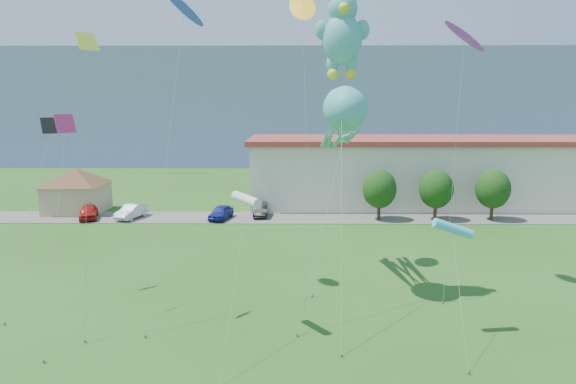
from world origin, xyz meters
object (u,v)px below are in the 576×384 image
Objects in this scene: pavilion at (76,186)px; octopus_kite at (344,120)px; teddy_bear_kite at (342,33)px; parked_car_blue at (221,212)px; parked_car_black at (260,210)px; warehouse at (495,170)px; parked_car_silver at (131,211)px; parked_car_red at (89,212)px.

octopus_kite is at bearing -41.29° from pavilion.
teddy_bear_kite is at bearing -103.34° from octopus_kite.
octopus_kite reaches higher than parked_car_blue.
pavilion is 2.09× the size of parked_car_black.
teddy_bear_kite is at bearing -124.95° from warehouse.
teddy_bear_kite is (20.43, -22.27, 15.59)m from parked_car_silver.
parked_car_silver is at bearing -169.31° from parked_car_blue.
octopus_kite reaches higher than parked_car_red.
parked_car_blue is 0.23× the size of teddy_bear_kite.
octopus_kite is at bearing 76.66° from teddy_bear_kite.
pavilion is 0.49× the size of teddy_bear_kite.
parked_car_red is at bearing -162.50° from parked_car_silver.
octopus_kite is (6.83, -22.36, 10.43)m from parked_car_black.
parked_car_red is 0.97× the size of parked_car_silver.
parked_car_blue is at bearing -161.52° from parked_car_black.
octopus_kite is (10.95, -20.76, 10.42)m from parked_car_blue.
parked_car_silver is at bearing -167.38° from warehouse.
octopus_kite reaches higher than warehouse.
parked_car_blue is at bearing -12.75° from pavilion.
warehouse is 48.32m from parked_car_red.
parked_car_red is 4.53m from parked_car_silver.
teddy_bear_kite is at bearing -77.13° from parked_car_black.
warehouse reaches higher than parked_car_black.
parked_car_silver is 9.77m from parked_car_blue.
parked_car_red is 1.01× the size of parked_car_black.
parked_car_black is (-28.78, -8.27, -3.34)m from warehouse.
teddy_bear_kite is (6.55, -23.55, 15.62)m from parked_car_black.
parked_car_red is at bearing -168.21° from warehouse.
parked_car_blue is at bearing 117.81° from octopus_kite.
parked_car_red is at bearing 138.64° from teddy_bear_kite.
warehouse is 13.37× the size of parked_car_silver.
teddy_bear_kite is (27.76, -25.82, 13.38)m from pavilion.
parked_car_black is 29.01m from teddy_bear_kite.
teddy_bear_kite reaches higher than octopus_kite.
pavilion reaches higher than parked_car_blue.
octopus_kite is at bearing -75.69° from parked_car_black.
parked_car_silver is at bearing 132.54° from teddy_bear_kite.
octopus_kite reaches higher than parked_car_silver.
parked_car_black is 0.33× the size of octopus_kite.
warehouse is at bearing 26.37° from parked_car_silver.
warehouse is at bearing 6.84° from pavilion.
parked_car_black is at bearing -163.96° from warehouse.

